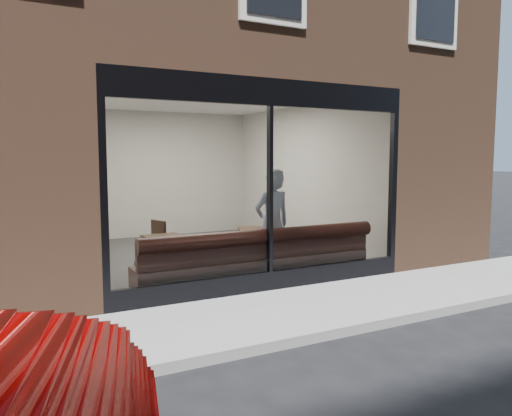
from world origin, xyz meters
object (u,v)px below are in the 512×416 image
person (272,225)px  cafe_table_right (258,230)px  cafe_chair_left (150,262)px  cafe_table_left (164,237)px  banquette (257,271)px

person → cafe_table_right: size_ratio=2.67×
person → cafe_table_right: person is taller
person → cafe_chair_left: person is taller
cafe_table_left → cafe_table_right: cafe_table_right is taller
banquette → cafe_chair_left: (-1.37, 1.37, 0.01)m
banquette → person: (0.39, 0.21, 0.70)m
cafe_table_right → cafe_table_left: bearing=-179.6°
cafe_table_left → cafe_table_right: (1.75, 0.01, 0.00)m
cafe_table_left → cafe_table_right: size_ratio=0.88×
cafe_table_right → cafe_chair_left: size_ratio=1.79×
cafe_table_right → cafe_chair_left: (-1.87, 0.47, -0.50)m
person → cafe_table_left: person is taller
banquette → cafe_table_left: cafe_table_left is taller
cafe_table_right → cafe_chair_left: cafe_table_right is taller
banquette → person: bearing=27.9°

